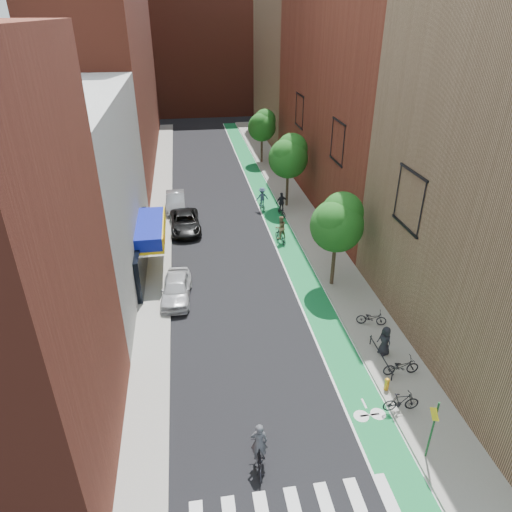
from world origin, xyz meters
name	(u,v)px	position (x,y,z in m)	size (l,w,h in m)	color
ground	(279,409)	(0.00, 0.00, 0.00)	(160.00, 160.00, 0.00)	black
bike_lane	(266,200)	(4.00, 26.00, 0.01)	(2.00, 68.00, 0.01)	#147541
sidewalk_left	(161,205)	(-6.00, 26.00, 0.07)	(2.00, 68.00, 0.15)	gray
sidewalk_right	(291,198)	(6.50, 26.00, 0.07)	(3.00, 68.00, 0.15)	gray
building_left_white	(67,193)	(-11.00, 14.00, 6.00)	(8.00, 20.00, 12.00)	silver
building_left_far_red	(109,63)	(-11.00, 42.00, 11.00)	(8.00, 36.00, 22.00)	maroon
building_right_mid_red	(357,77)	(12.00, 26.00, 11.00)	(8.00, 28.00, 22.00)	maroon
building_right_far_tan	(294,70)	(12.00, 50.00, 9.00)	(8.00, 20.00, 18.00)	#8C6B4C
building_far_closure	(197,50)	(0.00, 72.00, 10.00)	(30.00, 14.00, 20.00)	maroon
tree_near	(338,221)	(5.65, 10.02, 4.66)	(3.40, 3.36, 6.42)	#332619
tree_mid	(289,155)	(5.65, 24.02, 4.89)	(3.55, 3.53, 6.74)	#332619
tree_far	(262,125)	(5.65, 38.02, 4.50)	(3.30, 3.25, 6.21)	#332619
sign_pole	(432,427)	(5.38, -3.50, 1.84)	(0.13, 0.71, 3.00)	#194C26
parked_car_white	(176,288)	(-4.60, 10.02, 0.75)	(1.77, 4.41, 1.50)	silver
parked_car_black	(185,222)	(-3.84, 20.25, 0.72)	(2.40, 5.20, 1.44)	black
parked_car_silver	(176,201)	(-4.60, 24.91, 0.78)	(1.65, 4.74, 1.56)	#969A9F
cyclist_lead	(259,453)	(-1.39, -2.75, 0.75)	(0.89, 1.95, 2.23)	black
cyclist_lane_near	(280,231)	(3.51, 16.80, 0.94)	(1.05, 1.86, 2.21)	black
cyclist_lane_mid	(282,206)	(4.70, 22.04, 0.88)	(1.12, 1.60, 2.14)	black
cyclist_lane_far	(262,199)	(3.20, 23.56, 1.02)	(1.27, 1.54, 2.15)	black
parked_bike_near	(401,366)	(6.42, 1.19, 0.63)	(0.64, 1.84, 0.97)	black
parked_bike_mid	(401,402)	(5.40, -1.04, 0.66)	(0.48, 1.70, 1.02)	black
parked_bike_far	(372,318)	(6.51, 5.31, 0.60)	(0.60, 1.71, 0.90)	black
pedestrian	(385,341)	(6.19, 2.79, 0.99)	(0.82, 0.54, 1.68)	black
fire_hydrant	(387,384)	(5.30, 0.28, 0.52)	(0.24, 0.24, 0.69)	#F2A21C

